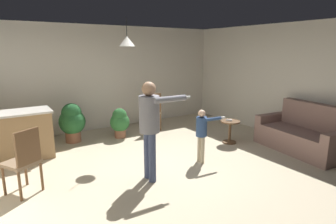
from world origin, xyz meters
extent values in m
plane|color=beige|center=(0.00, 0.00, 0.00)|extent=(7.68, 7.68, 0.00)
cube|color=silver|center=(0.00, 3.20, 1.35)|extent=(6.40, 0.10, 2.70)
cube|color=silver|center=(3.20, 0.00, 1.35)|extent=(0.10, 6.40, 2.70)
cube|color=#8C6B60|center=(2.55, -0.77, 0.23)|extent=(1.01, 1.53, 0.45)
cube|color=#8C6B60|center=(2.87, -0.81, 0.73)|extent=(0.37, 1.45, 0.55)
cube|color=#8C6B60|center=(2.64, 0.04, 0.32)|extent=(0.87, 0.28, 0.63)
cylinder|color=brown|center=(2.96, -0.01, 0.03)|extent=(0.05, 0.05, 0.06)
cylinder|color=brown|center=(2.13, -1.52, 0.03)|extent=(0.05, 0.05, 0.06)
cylinder|color=brown|center=(2.32, 0.07, 0.03)|extent=(0.05, 0.05, 0.06)
cube|color=#99754C|center=(-2.45, 1.91, 0.45)|extent=(1.20, 0.60, 0.91)
cube|color=beige|center=(-2.45, 1.91, 0.93)|extent=(1.26, 0.66, 0.04)
cylinder|color=brown|center=(1.69, 0.40, 0.51)|extent=(0.44, 0.44, 0.03)
cylinder|color=brown|center=(1.69, 0.40, 0.24)|extent=(0.06, 0.06, 0.49)
cylinder|color=brown|center=(1.69, 0.40, 0.01)|extent=(0.31, 0.31, 0.03)
cylinder|color=#384260|center=(-0.74, -0.13, 0.41)|extent=(0.12, 0.12, 0.82)
cylinder|color=#384260|center=(-0.75, -0.30, 0.41)|extent=(0.12, 0.12, 0.82)
cylinder|color=slate|center=(-0.74, -0.22, 1.11)|extent=(0.32, 0.32, 0.58)
sphere|color=#9E7556|center=(-0.74, -0.22, 1.51)|extent=(0.22, 0.22, 0.22)
cylinder|color=slate|center=(-0.73, -0.03, 1.08)|extent=(0.10, 0.10, 0.54)
cylinder|color=slate|center=(-0.48, -0.41, 1.35)|extent=(0.55, 0.12, 0.10)
cube|color=white|center=(-0.18, -0.43, 1.35)|extent=(0.13, 0.04, 0.04)
cylinder|color=tan|center=(0.43, -0.05, 0.26)|extent=(0.07, 0.07, 0.51)
cylinder|color=tan|center=(0.42, -0.15, 0.26)|extent=(0.07, 0.07, 0.51)
cylinder|color=navy|center=(0.42, -0.10, 0.70)|extent=(0.20, 0.20, 0.36)
sphere|color=#D8AD8C|center=(0.42, -0.10, 0.95)|extent=(0.14, 0.14, 0.14)
cylinder|color=navy|center=(0.43, 0.02, 0.68)|extent=(0.06, 0.06, 0.34)
cylinder|color=navy|center=(0.58, -0.23, 0.85)|extent=(0.35, 0.09, 0.06)
cube|color=white|center=(0.78, -0.25, 0.85)|extent=(0.13, 0.05, 0.04)
cylinder|color=brown|center=(-2.60, 0.19, 0.23)|extent=(0.04, 0.04, 0.45)
cylinder|color=brown|center=(-2.29, 0.37, 0.23)|extent=(0.04, 0.04, 0.45)
cylinder|color=brown|center=(-2.78, 0.50, 0.23)|extent=(0.04, 0.04, 0.45)
cylinder|color=brown|center=(-2.47, 0.68, 0.23)|extent=(0.04, 0.04, 0.45)
cube|color=#7F664C|center=(-2.54, 0.43, 0.47)|extent=(0.57, 0.57, 0.05)
cube|color=brown|center=(-2.44, 0.27, 0.75)|extent=(0.35, 0.23, 0.50)
cylinder|color=brown|center=(0.52, 2.15, 0.23)|extent=(0.04, 0.04, 0.45)
cylinder|color=brown|center=(0.87, 2.10, 0.23)|extent=(0.04, 0.04, 0.45)
cylinder|color=brown|center=(0.57, 2.51, 0.23)|extent=(0.04, 0.04, 0.45)
cylinder|color=brown|center=(0.92, 2.45, 0.23)|extent=(0.04, 0.04, 0.45)
cube|color=#997F60|center=(0.72, 2.30, 0.47)|extent=(0.48, 0.48, 0.05)
cube|color=brown|center=(0.69, 2.11, 0.75)|extent=(0.38, 0.10, 0.50)
cylinder|color=brown|center=(-1.29, 2.42, 0.14)|extent=(0.34, 0.34, 0.27)
sphere|color=#235B2D|center=(-1.29, 2.42, 0.48)|extent=(0.59, 0.59, 0.59)
sphere|color=#235B2D|center=(-1.29, 2.42, 0.68)|extent=(0.44, 0.44, 0.44)
cylinder|color=brown|center=(-0.25, 2.15, 0.11)|extent=(0.27, 0.27, 0.21)
sphere|color=#2D6B33|center=(-0.25, 2.15, 0.38)|extent=(0.47, 0.47, 0.47)
sphere|color=#2D6B33|center=(-0.25, 2.15, 0.54)|extent=(0.35, 0.35, 0.35)
cube|color=white|center=(1.65, 0.41, 0.54)|extent=(0.10, 0.13, 0.04)
cone|color=silver|center=(-0.38, 1.29, 2.25)|extent=(0.32, 0.32, 0.20)
cylinder|color=black|center=(-0.38, 1.29, 2.52)|extent=(0.01, 0.01, 0.36)
camera|label=1|loc=(-2.81, -3.95, 2.11)|focal=29.94mm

